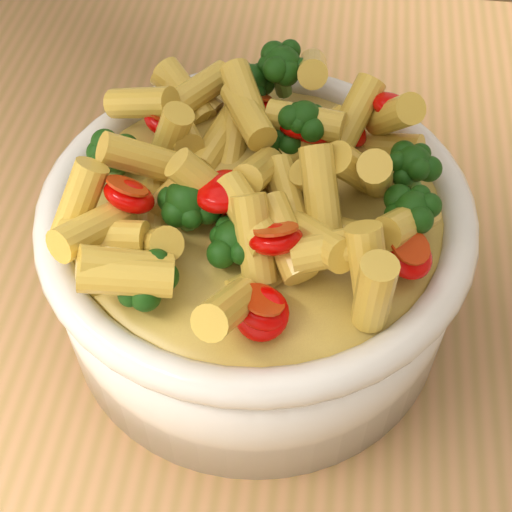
# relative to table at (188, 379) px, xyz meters

# --- Properties ---
(table) EXTENTS (1.20, 0.80, 0.90)m
(table) POSITION_rel_table_xyz_m (0.00, 0.00, 0.00)
(table) COLOR #A87448
(table) RESTS_ON ground
(serving_bowl) EXTENTS (0.25, 0.25, 0.11)m
(serving_bowl) POSITION_rel_table_xyz_m (0.05, 0.01, 0.16)
(serving_bowl) COLOR white
(serving_bowl) RESTS_ON table
(pasta_salad) EXTENTS (0.19, 0.19, 0.04)m
(pasta_salad) POSITION_rel_table_xyz_m (0.05, 0.01, 0.22)
(pasta_salad) COLOR gold
(pasta_salad) RESTS_ON serving_bowl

